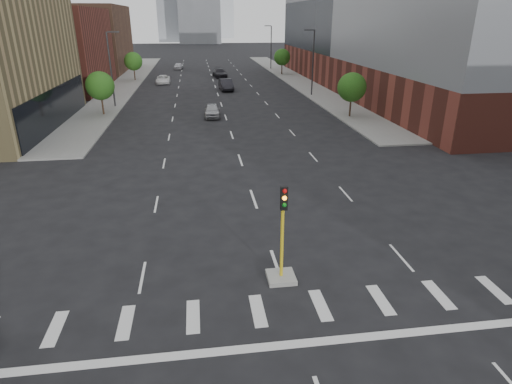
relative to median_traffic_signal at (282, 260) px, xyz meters
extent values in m
cube|color=gray|center=(-15.00, 65.03, -0.90)|extent=(5.00, 92.00, 0.15)
cube|color=gray|center=(15.00, 65.03, -0.90)|extent=(5.00, 92.00, 0.15)
cube|color=brown|center=(-27.50, 57.03, 5.03)|extent=(20.00, 22.00, 12.00)
cube|color=brown|center=(-27.50, 83.03, 5.53)|extent=(20.00, 24.00, 13.00)
cube|color=brown|center=(29.50, 51.03, 1.53)|extent=(24.00, 70.00, 5.00)
cube|color=#999993|center=(0.00, 0.03, -0.87)|extent=(1.20, 1.20, 0.20)
cylinder|color=gold|center=(0.00, 0.03, 0.83)|extent=(0.14, 0.14, 3.20)
cube|color=black|center=(0.00, -0.15, 2.93)|extent=(0.28, 0.18, 1.00)
sphere|color=red|center=(0.00, -0.25, 3.28)|extent=(0.18, 0.18, 0.18)
sphere|color=orange|center=(0.00, -0.25, 2.98)|extent=(0.18, 0.18, 0.18)
sphere|color=#0C7F19|center=(0.00, -0.25, 2.68)|extent=(0.18, 0.18, 0.18)
cylinder|color=#2D2D30|center=(13.50, 46.03, 3.53)|extent=(0.20, 0.20, 9.00)
cube|color=#2D2D30|center=(12.70, 46.03, 8.03)|extent=(1.40, 0.22, 0.15)
cylinder|color=#2D2D30|center=(13.50, 81.03, 3.53)|extent=(0.20, 0.20, 9.00)
cube|color=#2D2D30|center=(12.70, 81.03, 8.03)|extent=(1.40, 0.22, 0.15)
cylinder|color=#2D2D30|center=(-13.50, 41.03, 3.53)|extent=(0.20, 0.20, 9.00)
cube|color=#2D2D30|center=(-12.70, 41.03, 8.03)|extent=(1.40, 0.22, 0.15)
cylinder|color=#382619|center=(-14.00, 36.03, 0.05)|extent=(0.20, 0.20, 1.75)
sphere|color=#1E4D14|center=(-14.00, 36.03, 2.43)|extent=(3.20, 3.20, 3.20)
cylinder|color=#382619|center=(-14.00, 66.03, 0.05)|extent=(0.20, 0.20, 1.75)
sphere|color=#1E4D14|center=(-14.00, 66.03, 2.43)|extent=(3.20, 3.20, 3.20)
cylinder|color=#382619|center=(14.00, 31.03, 0.05)|extent=(0.20, 0.20, 1.75)
sphere|color=#1E4D14|center=(14.00, 31.03, 2.43)|extent=(3.20, 3.20, 3.20)
cylinder|color=#382619|center=(14.00, 71.03, 0.05)|extent=(0.20, 0.20, 1.75)
sphere|color=#1E4D14|center=(14.00, 71.03, 2.43)|extent=(3.20, 3.20, 3.20)
imported|color=#A8A9AD|center=(-1.50, 33.51, -0.23)|extent=(1.92, 4.44, 1.49)
imported|color=black|center=(1.50, 52.74, -0.11)|extent=(2.17, 5.34, 1.72)
imported|color=white|center=(-8.74, 61.74, -0.28)|extent=(2.36, 5.01, 1.38)
imported|color=black|center=(1.50, 68.86, -0.18)|extent=(2.78, 5.67, 1.59)
imported|color=#B9B8BD|center=(-6.73, 83.83, -0.27)|extent=(2.27, 4.31, 1.40)
camera|label=1|loc=(-3.26, -15.44, 9.55)|focal=30.00mm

